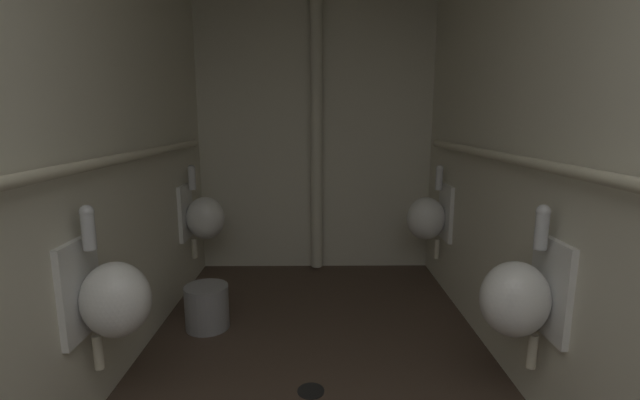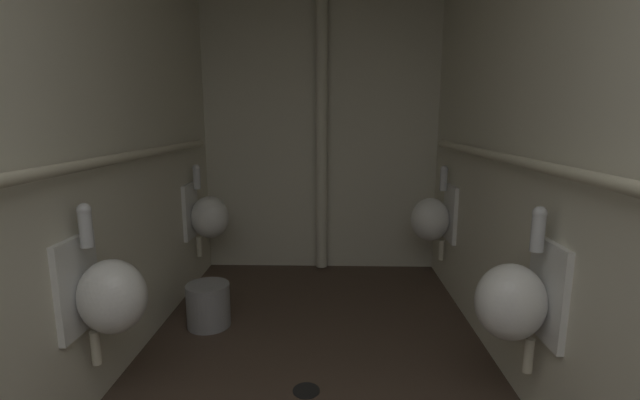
% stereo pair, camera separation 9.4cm
% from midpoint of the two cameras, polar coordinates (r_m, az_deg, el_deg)
% --- Properties ---
extents(wall_left, '(0.06, 4.41, 2.57)m').
position_cam_midpoint_polar(wall_left, '(2.12, -32.94, 6.35)').
color(wall_left, beige).
rests_on(wall_left, ground).
extents(wall_right, '(0.06, 4.41, 2.57)m').
position_cam_midpoint_polar(wall_right, '(2.07, 29.30, 6.63)').
color(wall_right, beige).
rests_on(wall_right, ground).
extents(wall_back, '(2.21, 0.06, 2.57)m').
position_cam_midpoint_polar(wall_back, '(3.97, -1.37, 9.30)').
color(wall_back, beige).
rests_on(wall_back, ground).
extents(urinal_left_mid, '(0.32, 0.30, 0.76)m').
position_cam_midpoint_polar(urinal_left_mid, '(2.18, -26.98, -11.29)').
color(urinal_left_mid, white).
extents(urinal_left_far, '(0.32, 0.30, 0.76)m').
position_cam_midpoint_polar(urinal_left_far, '(3.60, -15.93, -2.11)').
color(urinal_left_far, white).
extents(urinal_right_mid, '(0.32, 0.30, 0.76)m').
position_cam_midpoint_polar(urinal_right_mid, '(2.13, 23.44, -11.54)').
color(urinal_right_mid, white).
extents(urinal_right_far, '(0.32, 0.30, 0.76)m').
position_cam_midpoint_polar(urinal_right_far, '(3.54, 13.26, -2.19)').
color(urinal_right_far, white).
extents(supply_pipe_left, '(0.06, 3.70, 0.06)m').
position_cam_midpoint_polar(supply_pipe_left, '(2.06, -30.94, 3.52)').
color(supply_pipe_left, beige).
extents(supply_pipe_right, '(0.06, 3.58, 0.06)m').
position_cam_midpoint_polar(supply_pipe_right, '(2.03, 26.85, 3.82)').
color(supply_pipe_right, beige).
extents(standpipe_back_wall, '(0.10, 0.10, 2.52)m').
position_cam_midpoint_polar(standpipe_back_wall, '(3.86, -1.22, 9.26)').
color(standpipe_back_wall, beige).
rests_on(standpipe_back_wall, ground).
extents(floor_drain, '(0.14, 0.14, 0.01)m').
position_cam_midpoint_polar(floor_drain, '(2.44, -2.52, -23.68)').
color(floor_drain, black).
rests_on(floor_drain, ground).
extents(waste_bin, '(0.29, 0.29, 0.29)m').
position_cam_midpoint_polar(waste_bin, '(3.08, -15.55, -13.34)').
color(waste_bin, gray).
rests_on(waste_bin, ground).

